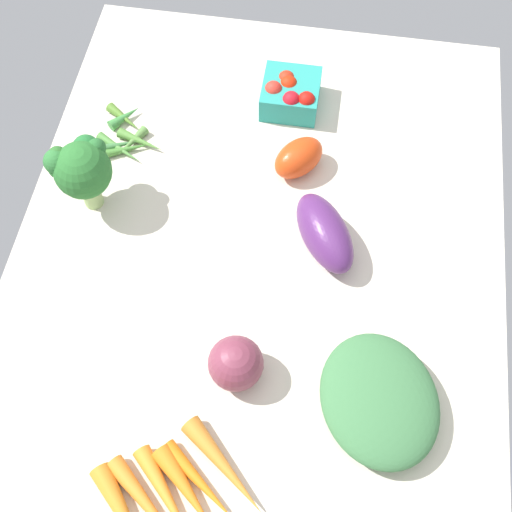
# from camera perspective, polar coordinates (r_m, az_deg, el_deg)

# --- Properties ---
(tablecloth) EXTENTS (1.04, 0.76, 0.02)m
(tablecloth) POSITION_cam_1_polar(r_m,az_deg,el_deg) (1.06, -0.00, -0.79)
(tablecloth) COLOR beige
(tablecloth) RESTS_ON ground
(roma_tomato) EXTENTS (0.11, 0.10, 0.06)m
(roma_tomato) POSITION_cam_1_polar(r_m,az_deg,el_deg) (1.12, 3.60, 8.23)
(roma_tomato) COLOR red
(roma_tomato) RESTS_ON tablecloth
(eggplant) EXTENTS (0.16, 0.13, 0.07)m
(eggplant) POSITION_cam_1_polar(r_m,az_deg,el_deg) (1.04, 5.77, 1.94)
(eggplant) COLOR #542764
(eggplant) RESTS_ON tablecloth
(okra_pile) EXTENTS (0.13, 0.13, 0.02)m
(okra_pile) POSITION_cam_1_polar(r_m,az_deg,el_deg) (1.19, -10.86, 9.72)
(okra_pile) COLOR #417E41
(okra_pile) RESTS_ON tablecloth
(red_onion_near_basket) EXTENTS (0.08, 0.08, 0.08)m
(red_onion_near_basket) POSITION_cam_1_polar(r_m,az_deg,el_deg) (0.94, -2.00, -8.95)
(red_onion_near_basket) COLOR brown
(red_onion_near_basket) RESTS_ON tablecloth
(carrot_bunch) EXTENTS (0.22, 0.24, 0.03)m
(carrot_bunch) POSITION_cam_1_polar(r_m,az_deg,el_deg) (0.93, -6.77, -19.43)
(carrot_bunch) COLOR orange
(carrot_bunch) RESTS_ON tablecloth
(leafy_greens_clump) EXTENTS (0.24, 0.22, 0.06)m
(leafy_greens_clump) POSITION_cam_1_polar(r_m,az_deg,el_deg) (0.95, 10.31, -11.76)
(leafy_greens_clump) COLOR #3E7544
(leafy_greens_clump) RESTS_ON tablecloth
(broccoli_head) EXTENTS (0.10, 0.10, 0.13)m
(broccoli_head) POSITION_cam_1_polar(r_m,az_deg,el_deg) (1.07, -14.49, 7.14)
(broccoli_head) COLOR #A6C678
(broccoli_head) RESTS_ON tablecloth
(berry_basket) EXTENTS (0.10, 0.10, 0.06)m
(berry_basket) POSITION_cam_1_polar(r_m,az_deg,el_deg) (1.21, 2.89, 13.48)
(berry_basket) COLOR teal
(berry_basket) RESTS_ON tablecloth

